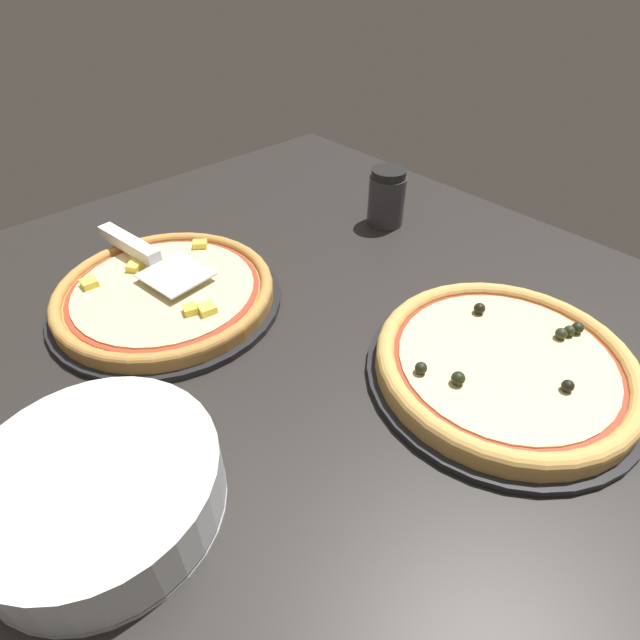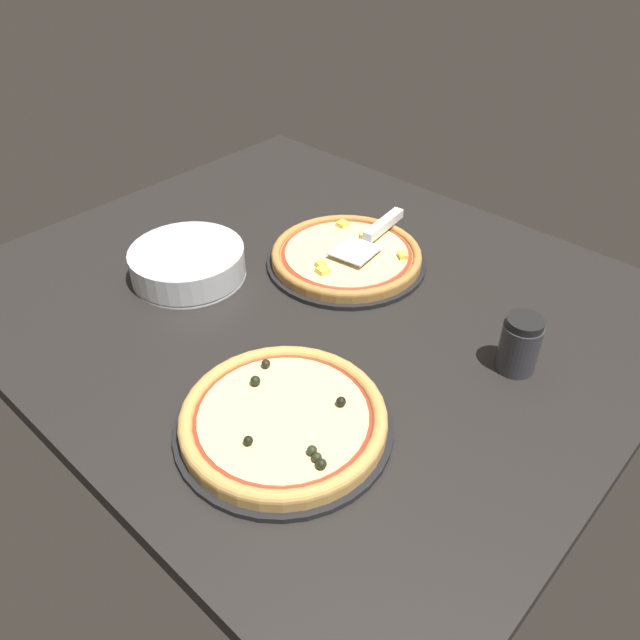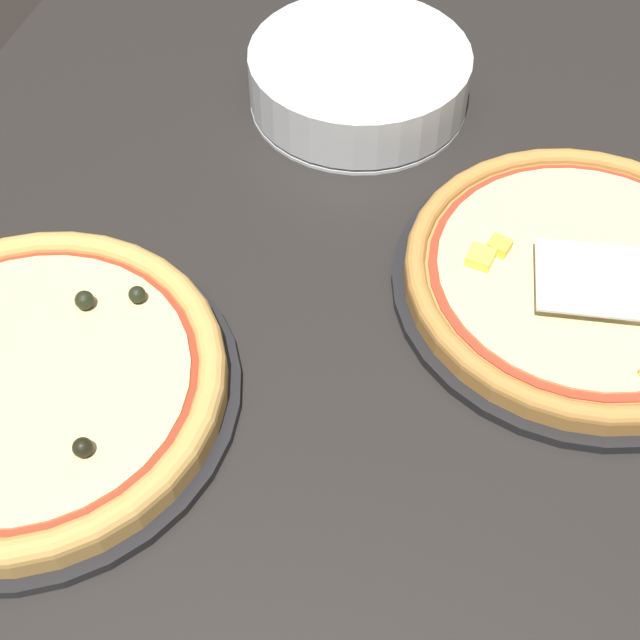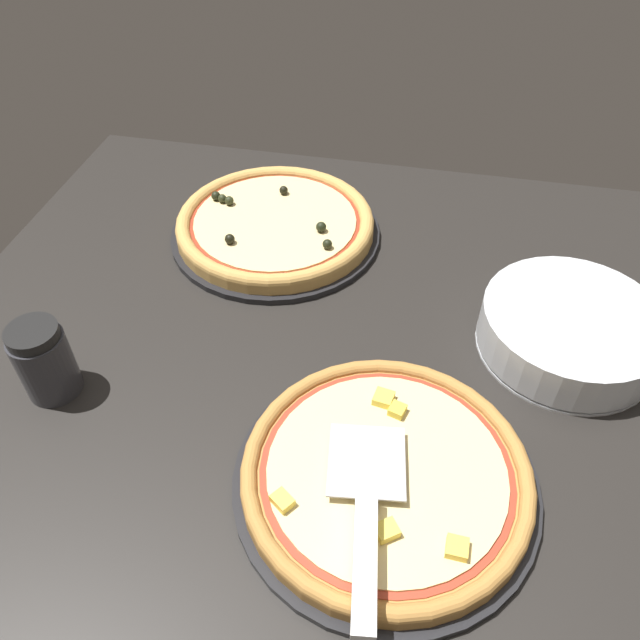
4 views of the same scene
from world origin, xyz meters
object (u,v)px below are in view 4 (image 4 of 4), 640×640
at_px(pizza_front, 386,473).
at_px(parmesan_shaker, 44,361).
at_px(plate_stack, 569,331).
at_px(pizza_back, 275,223).
at_px(serving_spatula, 365,536).

xyz_separation_m(pizza_front, parmesan_shaker, (-0.42, 0.05, 0.03)).
height_order(plate_stack, parmesan_shaker, parmesan_shaker).
height_order(pizza_front, pizza_back, pizza_back).
relative_size(pizza_front, pizza_back, 1.00).
xyz_separation_m(pizza_front, pizza_back, (-0.23, 0.42, 0.00)).
distance_m(pizza_front, pizza_back, 0.48).
distance_m(serving_spatula, plate_stack, 0.41).
bearing_deg(parmesan_shaker, pizza_back, 62.54).
xyz_separation_m(pizza_back, plate_stack, (0.44, -0.16, 0.01)).
bearing_deg(parmesan_shaker, pizza_front, -6.89).
relative_size(serving_spatula, plate_stack, 1.00).
xyz_separation_m(serving_spatula, plate_stack, (0.22, 0.34, -0.02)).
bearing_deg(pizza_front, pizza_back, 119.25).
distance_m(pizza_front, plate_stack, 0.33).
height_order(pizza_back, plate_stack, plate_stack).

